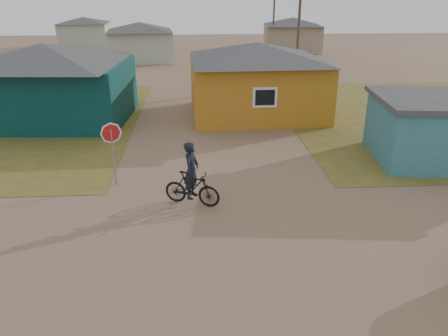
# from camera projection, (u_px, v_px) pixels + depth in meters

# --- Properties ---
(ground) EXTENTS (120.00, 120.00, 0.00)m
(ground) POSITION_uv_depth(u_px,v_px,m) (232.00, 257.00, 11.46)
(ground) COLOR #86654D
(house_teal) EXTENTS (8.93, 7.08, 4.00)m
(house_teal) POSITION_uv_depth(u_px,v_px,m) (48.00, 82.00, 22.61)
(house_teal) COLOR #083131
(house_teal) RESTS_ON ground
(house_yellow) EXTENTS (7.72, 6.76, 3.90)m
(house_yellow) POSITION_uv_depth(u_px,v_px,m) (257.00, 78.00, 23.76)
(house_yellow) COLOR #BC761D
(house_yellow) RESTS_ON ground
(house_pale_west) EXTENTS (7.04, 6.15, 3.60)m
(house_pale_west) POSITION_uv_depth(u_px,v_px,m) (140.00, 41.00, 41.75)
(house_pale_west) COLOR #ADB59C
(house_pale_west) RESTS_ON ground
(house_beige_east) EXTENTS (6.95, 6.05, 3.60)m
(house_beige_east) POSITION_uv_depth(u_px,v_px,m) (292.00, 34.00, 48.25)
(house_beige_east) COLOR gray
(house_beige_east) RESTS_ON ground
(house_pale_north) EXTENTS (6.28, 5.81, 3.40)m
(house_pale_north) POSITION_uv_depth(u_px,v_px,m) (84.00, 31.00, 52.37)
(house_pale_north) COLOR #ADB59C
(house_pale_north) RESTS_ON ground
(utility_pole_near) EXTENTS (1.40, 0.20, 8.00)m
(utility_pole_near) POSITION_uv_depth(u_px,v_px,m) (299.00, 25.00, 30.57)
(utility_pole_near) COLOR brown
(utility_pole_near) RESTS_ON ground
(utility_pole_far) EXTENTS (1.40, 0.20, 8.00)m
(utility_pole_far) POSITION_uv_depth(u_px,v_px,m) (274.00, 13.00, 45.39)
(utility_pole_far) COLOR brown
(utility_pole_far) RESTS_ON ground
(stop_sign) EXTENTS (0.75, 0.06, 2.30)m
(stop_sign) POSITION_uv_depth(u_px,v_px,m) (112.00, 139.00, 15.09)
(stop_sign) COLOR gray
(stop_sign) RESTS_ON ground
(cyclist) EXTENTS (1.95, 1.18, 2.13)m
(cyclist) POSITION_uv_depth(u_px,v_px,m) (192.00, 183.00, 13.97)
(cyclist) COLOR black
(cyclist) RESTS_ON ground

